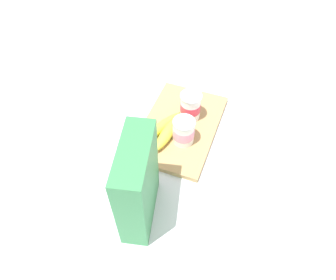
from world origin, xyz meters
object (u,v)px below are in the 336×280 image
object	(u,v)px
yogurt_cup_front	(190,106)
yogurt_cup_back	(184,131)
cutting_board	(180,127)
banana_bunch	(165,129)
cereal_box	(139,185)

from	to	relation	value
yogurt_cup_front	yogurt_cup_back	xyz separation A→B (m)	(0.10, 0.01, -0.00)
cutting_board	banana_bunch	size ratio (longest dim) A/B	2.02
cutting_board	banana_bunch	distance (m)	0.06
cutting_board	cereal_box	xyz separation A→B (m)	(0.31, 0.00, 0.13)
banana_bunch	yogurt_cup_back	bearing A→B (deg)	83.61
cutting_board	yogurt_cup_back	bearing A→B (deg)	27.99
cutting_board	cereal_box	distance (m)	0.34
cereal_box	yogurt_cup_back	bearing A→B (deg)	161.19
cutting_board	yogurt_cup_front	distance (m)	0.07
cutting_board	yogurt_cup_front	bearing A→B (deg)	159.98
yogurt_cup_front	yogurt_cup_back	world-z (taller)	yogurt_cup_front
yogurt_cup_back	banana_bunch	world-z (taller)	yogurt_cup_back
yogurt_cup_front	banana_bunch	xyz separation A→B (m)	(0.10, -0.05, -0.03)
cereal_box	yogurt_cup_front	world-z (taller)	cereal_box
cereal_box	yogurt_cup_front	distance (m)	0.37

